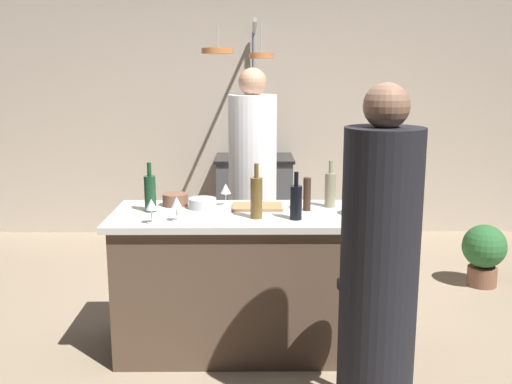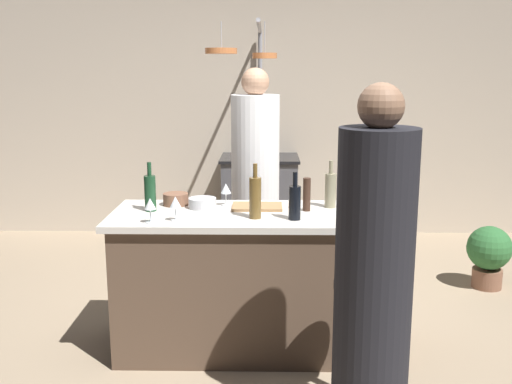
{
  "view_description": "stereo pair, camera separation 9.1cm",
  "coord_description": "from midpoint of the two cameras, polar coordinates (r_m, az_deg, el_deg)",
  "views": [
    {
      "loc": [
        -0.03,
        -3.59,
        1.78
      ],
      "look_at": [
        0.0,
        0.15,
        1.0
      ],
      "focal_mm": 41.65,
      "sensor_mm": 36.0,
      "label": 1
    },
    {
      "loc": [
        0.06,
        -3.59,
        1.78
      ],
      "look_at": [
        0.0,
        0.15,
        1.0
      ],
      "focal_mm": 41.65,
      "sensor_mm": 36.0,
      "label": 2
    }
  ],
  "objects": [
    {
      "name": "stove_range",
      "position": [
        6.18,
        -0.59,
        -0.66
      ],
      "size": [
        0.8,
        0.64,
        0.89
      ],
      "color": "#47474C",
      "rests_on": "ground_plane"
    },
    {
      "name": "back_wall",
      "position": [
        6.45,
        -0.6,
        7.53
      ],
      "size": [
        6.4,
        0.16,
        2.6
      ],
      "primitive_type": "cube",
      "color": "#BCAD99",
      "rests_on": "ground_plane"
    },
    {
      "name": "wine_bottle_green",
      "position": [
        3.77,
        -10.82,
        -0.07
      ],
      "size": [
        0.07,
        0.07,
        0.31
      ],
      "color": "#193D23",
      "rests_on": "kitchen_island"
    },
    {
      "name": "wine_bottle_white",
      "position": [
        3.85,
        6.47,
        0.28
      ],
      "size": [
        0.07,
        0.07,
        0.31
      ],
      "color": "gray",
      "rests_on": "kitchen_island"
    },
    {
      "name": "overhead_pot_rack",
      "position": [
        5.54,
        -1.41,
        10.28
      ],
      "size": [
        0.58,
        1.54,
        2.17
      ],
      "color": "gray",
      "rests_on": "ground_plane"
    },
    {
      "name": "cutting_board",
      "position": [
        3.81,
        -0.56,
        -1.42
      ],
      "size": [
        0.32,
        0.22,
        0.02
      ],
      "primitive_type": "cube",
      "color": "#997047",
      "rests_on": "kitchen_island"
    },
    {
      "name": "mixing_bowl_blue",
      "position": [
        3.69,
        9.09,
        -1.53
      ],
      "size": [
        0.18,
        0.18,
        0.08
      ],
      "primitive_type": "cylinder",
      "color": "#334C6B",
      "rests_on": "kitchen_island"
    },
    {
      "name": "wine_glass_by_chef",
      "position": [
        3.48,
        -10.76,
        -1.3
      ],
      "size": [
        0.07,
        0.07,
        0.15
      ],
      "color": "silver",
      "rests_on": "kitchen_island"
    },
    {
      "name": "guest_right",
      "position": [
        2.85,
        10.79,
        -8.54
      ],
      "size": [
        0.36,
        0.36,
        1.72
      ],
      "color": "black",
      "rests_on": "ground_plane"
    },
    {
      "name": "kitchen_island",
      "position": [
        3.82,
        -0.67,
        -8.52
      ],
      "size": [
        1.8,
        0.72,
        0.9
      ],
      "color": "brown",
      "rests_on": "ground_plane"
    },
    {
      "name": "wine_bottle_amber",
      "position": [
        3.53,
        -0.68,
        -0.47
      ],
      "size": [
        0.07,
        0.07,
        0.33
      ],
      "color": "brown",
      "rests_on": "kitchen_island"
    },
    {
      "name": "wine_glass_near_right_guest",
      "position": [
        3.5,
        -8.38,
        -1.12
      ],
      "size": [
        0.07,
        0.07,
        0.15
      ],
      "color": "silver",
      "rests_on": "kitchen_island"
    },
    {
      "name": "wine_bottle_dark",
      "position": [
        3.51,
        3.12,
        -0.92
      ],
      "size": [
        0.07,
        0.07,
        0.29
      ],
      "color": "black",
      "rests_on": "kitchen_island"
    },
    {
      "name": "chef",
      "position": [
        4.71,
        -0.88,
        0.13
      ],
      "size": [
        0.38,
        0.38,
        1.79
      ],
      "color": "white",
      "rests_on": "ground_plane"
    },
    {
      "name": "ground_plane",
      "position": [
        4.0,
        -0.66,
        -14.61
      ],
      "size": [
        9.0,
        9.0,
        0.0
      ],
      "primitive_type": "plane",
      "color": "gray"
    },
    {
      "name": "bar_stool_right",
      "position": [
        3.33,
        9.12,
        -13.35
      ],
      "size": [
        0.28,
        0.28,
        0.68
      ],
      "color": "#4C4C51",
      "rests_on": "ground_plane"
    },
    {
      "name": "pepper_mill",
      "position": [
        3.74,
        4.23,
        -0.21
      ],
      "size": [
        0.05,
        0.05,
        0.21
      ],
      "primitive_type": "cylinder",
      "color": "#382319",
      "rests_on": "kitchen_island"
    },
    {
      "name": "potted_plant",
      "position": [
        5.26,
        20.59,
        -5.35
      ],
      "size": [
        0.36,
        0.36,
        0.52
      ],
      "color": "brown",
      "rests_on": "ground_plane"
    },
    {
      "name": "mixing_bowl_wooden",
      "position": [
        3.92,
        -8.43,
        -0.73
      ],
      "size": [
        0.16,
        0.16,
        0.08
      ],
      "primitive_type": "cylinder",
      "color": "brown",
      "rests_on": "kitchen_island"
    },
    {
      "name": "mixing_bowl_steel",
      "position": [
        3.82,
        -5.86,
        -1.09
      ],
      "size": [
        0.18,
        0.18,
        0.06
      ],
      "primitive_type": "cylinder",
      "color": "#B7B7BC",
      "rests_on": "kitchen_island"
    },
    {
      "name": "wine_glass_near_left_guest",
      "position": [
        3.87,
        -3.61,
        0.22
      ],
      "size": [
        0.07,
        0.07,
        0.15
      ],
      "color": "silver",
      "rests_on": "kitchen_island"
    }
  ]
}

